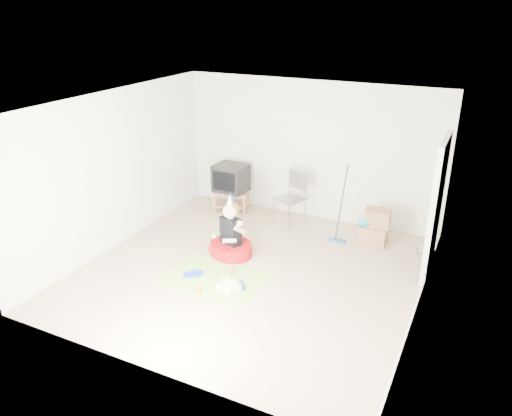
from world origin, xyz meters
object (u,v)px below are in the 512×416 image
at_px(seated_woman, 231,242).
at_px(birthday_cake, 229,287).
at_px(crt_tv, 231,178).
at_px(cardboard_boxes, 374,227).
at_px(folding_chair, 290,199).
at_px(tv_stand, 231,198).

relative_size(seated_woman, birthday_cake, 2.92).
xyz_separation_m(crt_tv, cardboard_boxes, (2.91, -0.21, -0.38)).
distance_m(crt_tv, birthday_cake, 3.06).
height_order(seated_woman, birthday_cake, seated_woman).
height_order(crt_tv, birthday_cake, crt_tv).
height_order(folding_chair, birthday_cake, folding_chair).
height_order(tv_stand, seated_woman, seated_woman).
height_order(cardboard_boxes, birthday_cake, cardboard_boxes).
height_order(tv_stand, cardboard_boxes, cardboard_boxes).
xyz_separation_m(tv_stand, cardboard_boxes, (2.91, -0.21, 0.04)).
xyz_separation_m(folding_chair, birthday_cake, (0.10, -2.55, -0.46)).
xyz_separation_m(cardboard_boxes, seated_woman, (-2.00, -1.47, -0.06)).
xyz_separation_m(tv_stand, folding_chair, (1.30, -0.11, 0.25)).
relative_size(crt_tv, seated_woman, 0.57).
bearing_deg(birthday_cake, cardboard_boxes, 58.24).
distance_m(tv_stand, folding_chair, 1.33).
xyz_separation_m(folding_chair, cardboard_boxes, (1.61, -0.10, -0.21)).
distance_m(cardboard_boxes, seated_woman, 2.48).
distance_m(tv_stand, cardboard_boxes, 2.92).
relative_size(cardboard_boxes, birthday_cake, 1.65).
distance_m(folding_chair, cardboard_boxes, 1.63).
bearing_deg(crt_tv, folding_chair, -0.75).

